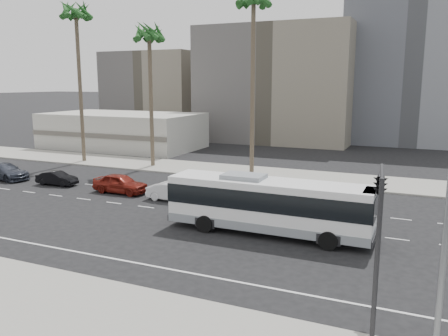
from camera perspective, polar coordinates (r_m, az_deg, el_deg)
The scene contains 17 objects.
ground at distance 31.50m, azimuth 4.19°, elevation -6.67°, with size 700.00×700.00×0.00m, color black.
sidewalk_north at distance 45.94m, azimuth 10.69°, elevation -1.20°, with size 120.00×7.00×0.15m, color gray.
sidewalk_south at distance 18.75m, azimuth -12.92°, elevation -19.34°, with size 120.00×7.00×0.15m, color gray.
commercial_low at distance 67.83m, azimuth -12.57°, elevation 4.59°, with size 22.00×12.16×5.00m.
midrise_beige_west at distance 76.59m, azimuth 7.18°, elevation 10.30°, with size 24.00×18.00×18.00m, color #625D58.
midrise_gray_center at distance 80.48m, azimuth 22.87°, elevation 12.43°, with size 20.00×20.00×26.00m, color slate.
midrise_beige_far at distance 91.91m, azimuth -7.84°, elevation 9.39°, with size 18.00×16.00×15.00m, color #625D58.
civic_tower at distance 280.18m, azimuth 22.04°, elevation 15.94°, with size 42.00×42.00×129.00m.
city_bus at distance 28.60m, azimuth 5.55°, elevation -4.47°, with size 12.79×3.14×3.67m.
car_a at distance 36.83m, azimuth -6.35°, elevation -2.98°, with size 4.40×1.53×1.45m, color white.
car_b at distance 40.15m, azimuth -12.83°, elevation -1.89°, with size 4.89×1.97×1.67m, color maroon.
car_c at distance 44.90m, azimuth -20.17°, elevation -1.21°, with size 3.92×1.37×1.29m, color black.
car_d at distance 49.54m, azimuth -25.74°, elevation -0.37°, with size 5.52×2.25×1.60m, color #292D38.
traffic_signal at distance 19.57m, azimuth 18.96°, elevation -2.45°, with size 2.84×3.78×6.15m.
palm_near at distance 46.21m, azimuth 3.72°, elevation 19.88°, with size 5.51×5.51×18.54m.
palm_mid at distance 51.45m, azimuth -9.34°, elevation 15.79°, with size 5.07×5.07×15.66m.
palm_far at distance 56.78m, azimuth -18.02°, elevation 17.58°, with size 5.35×5.35×18.39m.
Camera 1 is at (9.98, -28.37, 9.37)m, focal length 36.56 mm.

